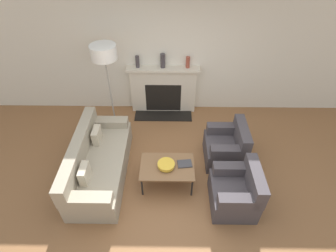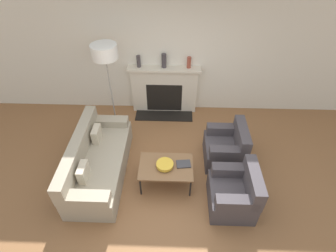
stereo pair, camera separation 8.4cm
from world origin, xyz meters
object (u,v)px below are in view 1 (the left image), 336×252
object	(u,v)px
armchair_far	(227,147)
mantel_vase_center_right	(188,62)
mantel_vase_left	(137,62)
coffee_table	(167,167)
bowl	(166,165)
armchair_near	(236,192)
fireplace	(163,90)
floor_lamp	(104,57)
book	(185,164)
couch	(98,163)
mantel_vase_center_left	(163,61)

from	to	relation	value
armchair_far	mantel_vase_center_right	size ratio (longest dim) A/B	3.33
mantel_vase_center_right	armchair_far	bearing A→B (deg)	-65.79
mantel_vase_left	coffee_table	bearing A→B (deg)	-72.99
coffee_table	bowl	bearing A→B (deg)	-153.63
armchair_near	fireplace	bearing A→B (deg)	-154.24
floor_lamp	mantel_vase_left	bearing A→B (deg)	50.06
mantel_vase_left	fireplace	bearing A→B (deg)	-1.47
book	coffee_table	bearing A→B (deg)	-177.27
couch	bowl	size ratio (longest dim) A/B	6.78
fireplace	bowl	size ratio (longest dim) A/B	5.42
bowl	floor_lamp	xyz separation A→B (m)	(-1.19, 1.60, 1.22)
mantel_vase_center_left	mantel_vase_center_right	bearing A→B (deg)	0.00
armchair_far	mantel_vase_left	world-z (taller)	mantel_vase_left
armchair_far	mantel_vase_left	xyz separation A→B (m)	(-1.83, 1.63, 0.96)
bowl	book	xyz separation A→B (m)	(0.32, 0.06, -0.04)
armchair_far	coffee_table	xyz separation A→B (m)	(-1.15, -0.60, 0.09)
floor_lamp	mantel_vase_left	world-z (taller)	floor_lamp
coffee_table	book	size ratio (longest dim) A/B	3.53
fireplace	armchair_near	size ratio (longest dim) A/B	1.96
bowl	fireplace	bearing A→B (deg)	92.77
book	mantel_vase_left	size ratio (longest dim) A/B	1.01
coffee_table	floor_lamp	size ratio (longest dim) A/B	0.48
fireplace	couch	distance (m)	2.35
couch	bowl	world-z (taller)	couch
bowl	book	distance (m)	0.33
armchair_far	coffee_table	size ratio (longest dim) A/B	0.88
mantel_vase_center_right	coffee_table	bearing A→B (deg)	-100.58
mantel_vase_center_right	floor_lamp	bearing A→B (deg)	-158.73
couch	mantel_vase_center_left	xyz separation A→B (m)	(1.15, 2.05, 1.00)
coffee_table	mantel_vase_center_left	bearing A→B (deg)	93.27
floor_lamp	mantel_vase_center_left	size ratio (longest dim) A/B	6.19
couch	mantel_vase_center_right	size ratio (longest dim) A/B	8.16
armchair_near	book	bearing A→B (deg)	-119.37
couch	mantel_vase_center_right	world-z (taller)	mantel_vase_center_right
fireplace	mantel_vase_center_right	world-z (taller)	mantel_vase_center_right
book	mantel_vase_center_left	xyz separation A→B (m)	(-0.43, 2.18, 0.85)
mantel_vase_center_right	book	bearing A→B (deg)	-92.89
couch	floor_lamp	xyz separation A→B (m)	(0.06, 1.42, 1.41)
coffee_table	mantel_vase_left	size ratio (longest dim) A/B	3.57
fireplace	armchair_near	world-z (taller)	fireplace
coffee_table	mantel_vase_center_left	xyz separation A→B (m)	(-0.13, 2.23, 0.90)
book	mantel_vase_center_right	xyz separation A→B (m)	(0.11, 2.18, 0.82)
fireplace	coffee_table	xyz separation A→B (m)	(0.13, -2.21, -0.15)
couch	mantel_vase_left	size ratio (longest dim) A/B	7.75
fireplace	mantel_vase_left	bearing A→B (deg)	178.53
floor_lamp	mantel_vase_left	xyz separation A→B (m)	(0.53, 0.63, -0.43)
coffee_table	armchair_far	bearing A→B (deg)	27.60
fireplace	floor_lamp	xyz separation A→B (m)	(-1.09, -0.62, 1.15)
bowl	coffee_table	bearing A→B (deg)	26.37
floor_lamp	mantel_vase_center_right	distance (m)	1.80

